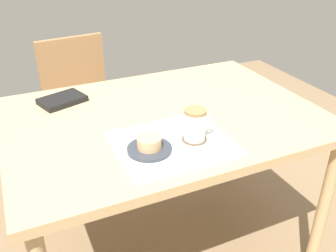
# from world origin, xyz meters

# --- Properties ---
(ground_plane) EXTENTS (4.40, 4.40, 0.02)m
(ground_plane) POSITION_xyz_m (0.00, 0.00, -0.01)
(ground_plane) COLOR #846B4C
(dining_table) EXTENTS (1.22, 0.88, 0.75)m
(dining_table) POSITION_xyz_m (0.00, 0.00, 0.68)
(dining_table) COLOR tan
(dining_table) RESTS_ON ground_plane
(wooden_chair) EXTENTS (0.47, 0.47, 0.86)m
(wooden_chair) POSITION_xyz_m (-0.17, 0.79, 0.47)
(wooden_chair) COLOR #997047
(wooden_chair) RESTS_ON ground_plane
(placemat) EXTENTS (0.40, 0.34, 0.00)m
(placemat) POSITION_xyz_m (-0.06, -0.22, 0.76)
(placemat) COLOR silver
(placemat) RESTS_ON dining_table
(pastry_plate) EXTENTS (0.15, 0.15, 0.01)m
(pastry_plate) POSITION_xyz_m (-0.15, -0.23, 0.76)
(pastry_plate) COLOR #333842
(pastry_plate) RESTS_ON placemat
(pastry) EXTENTS (0.08, 0.08, 0.04)m
(pastry) POSITION_xyz_m (-0.15, -0.23, 0.79)
(pastry) COLOR tan
(pastry) RESTS_ON pastry_plate
(coffee_coaster) EXTENTS (0.09, 0.09, 0.00)m
(coffee_coaster) POSITION_xyz_m (0.01, -0.23, 0.76)
(coffee_coaster) COLOR brown
(coffee_coaster) RESTS_ON placemat
(coffee_mug) EXTENTS (0.11, 0.08, 0.11)m
(coffee_mug) POSITION_xyz_m (0.02, -0.23, 0.82)
(coffee_mug) COLOR white
(coffee_mug) RESTS_ON coffee_coaster
(teaspoon) EXTENTS (0.13, 0.02, 0.01)m
(teaspoon) POSITION_xyz_m (-0.13, -0.37, 0.76)
(teaspoon) COLOR silver
(teaspoon) RESTS_ON placemat
(small_book) EXTENTS (0.21, 0.17, 0.02)m
(small_book) POSITION_xyz_m (-0.35, 0.28, 0.77)
(small_book) COLOR black
(small_book) RESTS_ON dining_table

